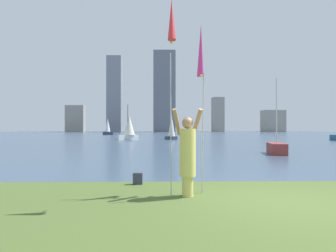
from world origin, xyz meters
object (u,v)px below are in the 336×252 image
Objects in this scene: bag at (138,179)px; sailboat_7 at (129,127)px; kite_flag_right at (201,54)px; sailboat_1 at (277,148)px; sailboat_0 at (171,128)px; sailboat_4 at (108,127)px; kite_flag_left at (172,27)px; person at (188,153)px.

bag is 0.07× the size of sailboat_7.
kite_flag_right is 3.47m from bag.
sailboat_1 reaches higher than kite_flag_right.
sailboat_1 is at bearing 58.93° from kite_flag_right.
sailboat_1 is (6.99, 8.28, 0.18)m from bag.
sailboat_0 reaches higher than kite_flag_right.
kite_flag_right is 0.91× the size of sailboat_7.
sailboat_4 is at bearing 112.12° from sailboat_1.
bag is at bearing -93.71° from sailboat_0.
bag is 10.84m from sailboat_1.
kite_flag_left is at bearing -63.57° from bag.
kite_flag_right reaches higher than bag.
kite_flag_right is at bearing -121.07° from sailboat_1.
person is at bearing -91.24° from sailboat_0.
sailboat_7 is (-3.34, 26.80, 1.37)m from bag.
sailboat_0 is (0.28, 28.57, -1.73)m from kite_flag_right.
kite_flag_left is 0.96× the size of sailboat_1.
sailboat_4 is (-11.71, 52.71, 0.66)m from person.
bag is at bearing -82.91° from sailboat_7.
kite_flag_right is at bearing -76.99° from sailboat_4.
sailboat_1 is at bearing 58.14° from kite_flag_left.
kite_flag_left is at bearing -122.39° from person.
sailboat_4 reaches higher than kite_flag_left.
sailboat_0 is at bearing 86.29° from bag.
person is 54.00m from sailboat_4.
kite_flag_right is 28.06m from sailboat_7.
person is 0.46× the size of kite_flag_left.
sailboat_4 is at bearing 106.31° from sailboat_7.
bag is at bearing 116.43° from kite_flag_left.
bag is at bearing -130.16° from sailboat_1.
person is 0.49× the size of kite_flag_right.
sailboat_7 is at bearing -169.21° from sailboat_0.
kite_flag_right is at bearing 66.93° from person.
sailboat_4 is at bearing 103.01° from kite_flag_right.
sailboat_0 is (0.63, 29.07, 0.51)m from person.
sailboat_4 reaches higher than bag.
person is 1.91m from bag.
sailboat_4 is 25.65m from sailboat_7.
kite_flag_right is 10.96m from sailboat_1.
sailboat_4 is at bearing 114.71° from person.
person is 2.32m from kite_flag_right.
sailboat_1 reaches higher than bag.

